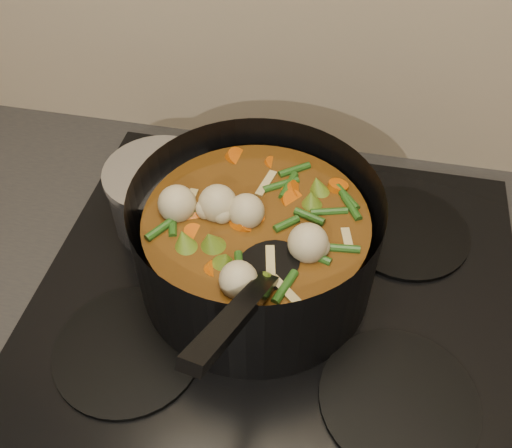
# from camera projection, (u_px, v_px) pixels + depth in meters

# --- Properties ---
(counter) EXTENTS (2.64, 0.64, 0.91)m
(counter) POSITION_uv_depth(u_px,v_px,m) (272.00, 433.00, 1.10)
(counter) COLOR brown
(counter) RESTS_ON ground
(stovetop) EXTENTS (0.62, 0.54, 0.03)m
(stovetop) POSITION_uv_depth(u_px,v_px,m) (279.00, 290.00, 0.76)
(stovetop) COLOR black
(stovetop) RESTS_ON counter
(stockpot) EXTENTS (0.39, 0.46, 0.22)m
(stockpot) POSITION_uv_depth(u_px,v_px,m) (256.00, 243.00, 0.71)
(stockpot) COLOR black
(stockpot) RESTS_ON stovetop
(saucepan) EXTENTS (0.15, 0.15, 0.12)m
(saucepan) POSITION_uv_depth(u_px,v_px,m) (162.00, 197.00, 0.79)
(saucepan) COLOR silver
(saucepan) RESTS_ON stovetop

